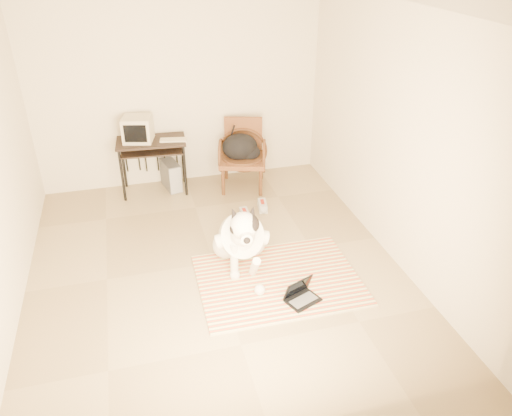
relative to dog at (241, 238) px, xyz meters
name	(u,v)px	position (x,y,z in m)	size (l,w,h in m)	color
floor	(214,263)	(-0.29, 0.12, -0.36)	(4.50, 4.50, 0.00)	#98835D
ceiling	(201,9)	(-0.29, 0.12, 2.34)	(4.50, 4.50, 0.00)	silver
wall_back	(179,90)	(-0.29, 2.37, 0.99)	(4.50, 4.50, 0.00)	beige
wall_front	(273,291)	(-0.29, -2.13, 0.99)	(4.50, 4.50, 0.00)	beige
wall_right	(389,134)	(1.71, 0.12, 0.99)	(4.50, 4.50, 0.00)	beige
rug	(279,280)	(0.32, -0.38, -0.35)	(1.72, 1.33, 0.02)	#DF4D2B
dog	(241,238)	(0.00, 0.00, 0.00)	(0.61, 1.27, 0.91)	white
laptop	(301,295)	(0.44, -0.76, -0.29)	(0.40, 0.35, 0.23)	black
computer_desk	(152,148)	(-0.76, 2.07, 0.30)	(0.96, 0.58, 0.77)	black
crt_monitor	(138,129)	(-0.91, 2.11, 0.58)	(0.45, 0.44, 0.34)	#C1B597
desk_keyboard	(173,140)	(-0.46, 1.98, 0.42)	(0.36, 0.13, 0.02)	#C1B597
pc_tower	(171,175)	(-0.53, 2.11, -0.16)	(0.27, 0.46, 0.41)	#535356
rattan_chair	(243,154)	(0.49, 1.93, 0.12)	(0.78, 0.77, 0.96)	brown
backpack	(242,148)	(0.46, 1.87, 0.25)	(0.53, 0.42, 0.37)	black
sneaker_left	(245,215)	(0.29, 1.01, -0.32)	(0.12, 0.27, 0.09)	silver
sneaker_right	(262,206)	(0.58, 1.17, -0.32)	(0.15, 0.29, 0.10)	silver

